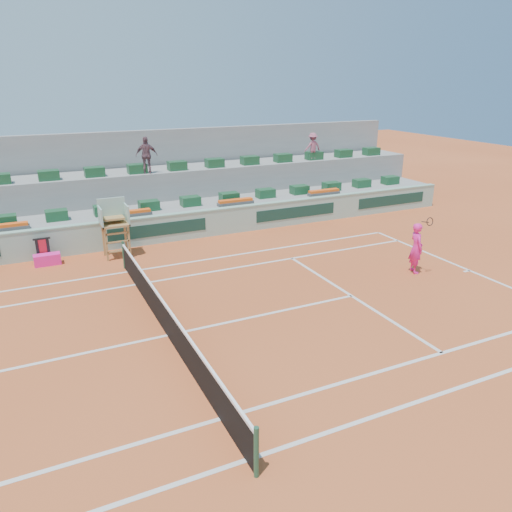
% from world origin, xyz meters
% --- Properties ---
extents(ground, '(90.00, 90.00, 0.00)m').
position_xyz_m(ground, '(0.00, 0.00, 0.00)').
color(ground, '#AD4921').
rests_on(ground, ground).
extents(seating_tier_lower, '(36.00, 4.00, 1.20)m').
position_xyz_m(seating_tier_lower, '(0.00, 10.70, 0.60)').
color(seating_tier_lower, gray).
rests_on(seating_tier_lower, ground).
extents(seating_tier_upper, '(36.00, 2.40, 2.60)m').
position_xyz_m(seating_tier_upper, '(0.00, 12.30, 1.30)').
color(seating_tier_upper, gray).
rests_on(seating_tier_upper, ground).
extents(stadium_back_wall, '(36.00, 0.40, 4.40)m').
position_xyz_m(stadium_back_wall, '(0.00, 13.90, 2.20)').
color(stadium_back_wall, gray).
rests_on(stadium_back_wall, ground).
extents(player_bag, '(0.99, 0.44, 0.44)m').
position_xyz_m(player_bag, '(-2.68, 7.62, 0.22)').
color(player_bag, '#FF2194').
rests_on(player_bag, ground).
extents(spectator_mid, '(1.09, 0.64, 1.75)m').
position_xyz_m(spectator_mid, '(2.44, 11.42, 3.47)').
color(spectator_mid, brown).
rests_on(spectator_mid, seating_tier_upper).
extents(spectator_right, '(0.97, 0.56, 1.50)m').
position_xyz_m(spectator_right, '(11.77, 11.52, 3.35)').
color(spectator_right, '#9F4F65').
rests_on(spectator_right, seating_tier_upper).
extents(court_lines, '(23.89, 11.09, 0.01)m').
position_xyz_m(court_lines, '(0.00, 0.00, 0.01)').
color(court_lines, silver).
rests_on(court_lines, ground).
extents(tennis_net, '(0.10, 11.97, 1.10)m').
position_xyz_m(tennis_net, '(0.00, 0.00, 0.53)').
color(tennis_net, black).
rests_on(tennis_net, ground).
extents(advertising_hoarding, '(36.00, 0.34, 1.26)m').
position_xyz_m(advertising_hoarding, '(0.02, 8.50, 0.63)').
color(advertising_hoarding, '#91B7A7').
rests_on(advertising_hoarding, ground).
extents(umpire_chair, '(1.10, 0.90, 2.40)m').
position_xyz_m(umpire_chair, '(0.00, 7.50, 1.54)').
color(umpire_chair, olive).
rests_on(umpire_chair, ground).
extents(seat_row_lower, '(32.90, 0.60, 0.44)m').
position_xyz_m(seat_row_lower, '(0.00, 9.80, 1.42)').
color(seat_row_lower, '#184928').
rests_on(seat_row_lower, seating_tier_lower).
extents(seat_row_upper, '(32.90, 0.60, 0.44)m').
position_xyz_m(seat_row_upper, '(0.00, 11.70, 2.82)').
color(seat_row_upper, '#184928').
rests_on(seat_row_upper, seating_tier_upper).
extents(flower_planters, '(26.80, 0.36, 0.28)m').
position_xyz_m(flower_planters, '(-1.50, 9.00, 1.33)').
color(flower_planters, '#4E4E4E').
rests_on(flower_planters, seating_tier_lower).
extents(towel_rack, '(0.65, 0.11, 1.03)m').
position_xyz_m(towel_rack, '(-2.77, 7.94, 0.60)').
color(towel_rack, black).
rests_on(towel_rack, ground).
extents(tennis_player, '(0.64, 0.96, 2.28)m').
position_xyz_m(tennis_player, '(9.85, 0.82, 0.97)').
color(tennis_player, '#FF2194').
rests_on(tennis_player, ground).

